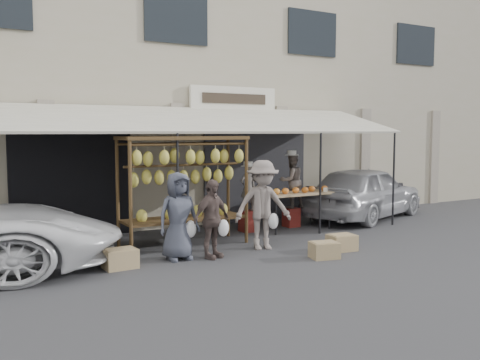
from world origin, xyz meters
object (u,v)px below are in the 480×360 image
object	(u,v)px
vendor_left	(248,188)
customer_left	(178,216)
produce_table	(295,193)
crate_near_b	(342,243)
banana_rack	(184,169)
vendor_right	(292,181)
customer_mid	(211,219)
customer_right	(263,205)
sedan	(365,192)
crate_far	(120,259)
crate_near_a	(324,250)

from	to	relation	value
vendor_left	customer_left	size ratio (longest dim) A/B	0.67
produce_table	crate_near_b	xyz separation A→B (m)	(-0.51, -2.27, -0.71)
banana_rack	vendor_right	bearing A→B (deg)	12.88
produce_table	banana_rack	bearing A→B (deg)	-173.64
customer_mid	customer_right	distance (m)	1.25
sedan	customer_left	bearing A→B (deg)	86.23
vendor_left	sedan	bearing A→B (deg)	-176.97
customer_left	customer_mid	distance (m)	0.61
produce_table	crate_far	xyz separation A→B (m)	(-4.70, -1.44, -0.71)
customer_left	produce_table	bearing A→B (deg)	18.22
vendor_right	customer_mid	distance (m)	3.75
sedan	crate_near_b	bearing A→B (deg)	111.04
banana_rack	customer_mid	size ratio (longest dim) A/B	1.78
crate_far	banana_rack	bearing A→B (deg)	33.07
crate_near_a	sedan	distance (m)	4.90
vendor_left	crate_near_a	xyz separation A→B (m)	(-0.13, -2.97, -0.88)
banana_rack	crate_near_a	distance (m)	3.22
produce_table	customer_mid	size ratio (longest dim) A/B	1.16
sedan	crate_near_a	bearing A→B (deg)	108.59
customer_mid	produce_table	bearing A→B (deg)	8.33
banana_rack	customer_right	world-z (taller)	banana_rack
crate_near_b	crate_far	world-z (taller)	crate_far
produce_table	customer_mid	xyz separation A→B (m)	(-3.01, -1.57, -0.14)
banana_rack	produce_table	bearing A→B (deg)	6.36
vendor_right	crate_far	distance (m)	5.28
produce_table	crate_near_a	distance (m)	2.96
customer_right	sedan	world-z (taller)	customer_right
crate_near_b	produce_table	bearing A→B (deg)	77.32
customer_left	crate_far	xyz separation A→B (m)	(-1.12, -0.08, -0.64)
vendor_left	crate_far	world-z (taller)	vendor_left
banana_rack	vendor_left	size ratio (longest dim) A/B	2.41
customer_left	customer_right	size ratio (longest dim) A/B	0.91
customer_mid	customer_right	bearing A→B (deg)	-10.58
customer_left	crate_near_a	size ratio (longest dim) A/B	3.22
banana_rack	customer_left	xyz separation A→B (m)	(-0.59, -1.03, -0.77)
customer_right	sedan	xyz separation A→B (m)	(4.38, 1.82, -0.17)
produce_table	vendor_left	distance (m)	1.16
vendor_left	vendor_right	distance (m)	1.25
produce_table	crate_near_b	size ratio (longest dim) A/B	3.27
crate_near_b	customer_left	bearing A→B (deg)	163.56
crate_near_a	customer_left	bearing A→B (deg)	152.37
vendor_left	crate_near_b	size ratio (longest dim) A/B	2.07
sedan	customer_mid	bearing A→B (deg)	89.66
crate_near_a	crate_far	world-z (taller)	crate_far
produce_table	vendor_left	world-z (taller)	vendor_left
customer_right	crate_far	distance (m)	3.00
produce_table	crate_far	bearing A→B (deg)	-162.94
banana_rack	crate_far	world-z (taller)	banana_rack
customer_right	sedan	distance (m)	4.75
banana_rack	crate_far	distance (m)	2.47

